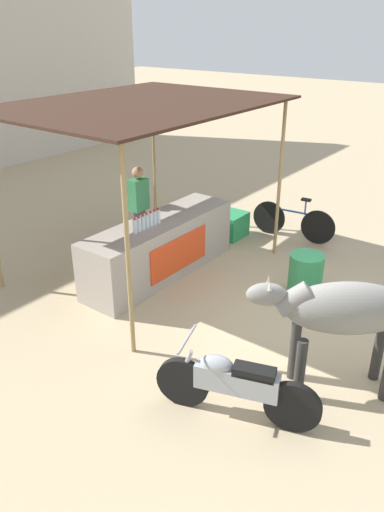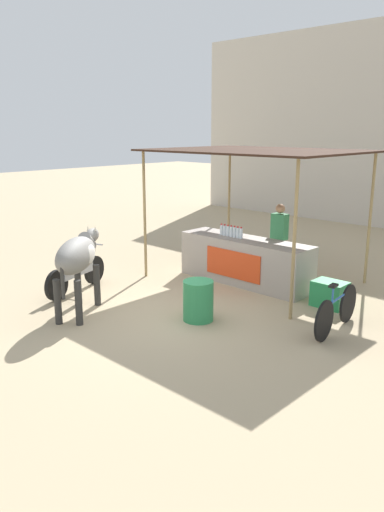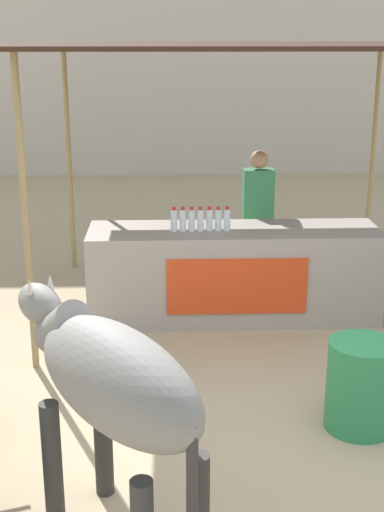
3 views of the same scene
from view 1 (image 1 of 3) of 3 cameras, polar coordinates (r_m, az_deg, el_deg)
The scene contains 10 objects.
ground_plane at distance 7.43m, azimuth 9.56°, elevation -6.68°, with size 60.00×60.00×0.00m, color tan.
stall_counter at distance 8.28m, azimuth -3.65°, elevation 0.97°, with size 3.00×0.82×0.96m.
stall_awning at distance 7.84m, azimuth -5.87°, elevation 16.28°, with size 4.20×3.20×2.79m.
water_bottle_row at distance 7.78m, azimuth -5.18°, elevation 4.01°, with size 0.61×0.07×0.25m.
vendor_behind_counter at distance 8.84m, azimuth -6.03°, elevation 5.09°, with size 0.34×0.22×1.65m.
cooler_box at distance 9.85m, azimuth 4.62°, elevation 3.53°, with size 0.60×0.44×0.48m, color #268C4C.
water_barrel at distance 7.83m, azimuth 12.83°, elevation -2.23°, with size 0.52×0.52×0.70m, color #2D8C51.
cow at distance 5.69m, azimuth 16.72°, elevation -6.10°, with size 1.37×1.68×1.44m.
motorcycle_parked at distance 5.44m, azimuth 4.88°, elevation -14.38°, with size 0.76×1.73×0.90m.
bicycle_leaning at distance 9.90m, azimuth 11.49°, elevation 3.89°, with size 0.21×1.65×0.85m.
Camera 1 is at (-5.68, -2.76, 3.91)m, focal length 35.00 mm.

